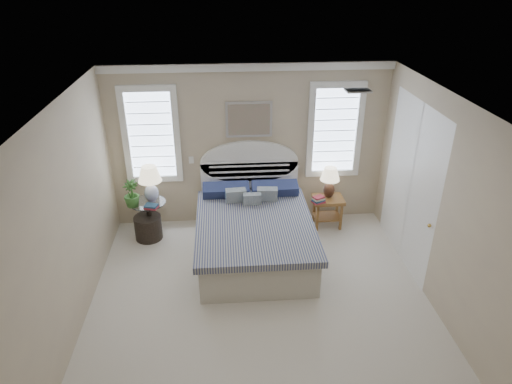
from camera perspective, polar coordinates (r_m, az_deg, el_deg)
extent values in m
cube|color=beige|center=(6.04, 0.81, -15.21)|extent=(4.50, 5.00, 0.01)
cube|color=white|center=(4.69, 1.03, 10.13)|extent=(4.50, 5.00, 0.01)
cube|color=#C4B493|center=(7.48, -0.89, 5.70)|extent=(4.50, 0.02, 2.70)
cube|color=#C4B493|center=(5.52, -23.11, -4.79)|extent=(0.02, 5.00, 2.70)
cube|color=#C4B493|center=(5.87, 23.37, -2.93)|extent=(0.02, 5.00, 2.70)
cube|color=white|center=(7.08, -0.94, 15.37)|extent=(4.50, 0.08, 0.12)
cube|color=#B2B2B2|center=(5.68, 12.64, 12.28)|extent=(0.30, 0.20, 0.02)
cube|color=white|center=(7.55, -8.10, 3.98)|extent=(0.08, 0.01, 0.12)
cube|color=#C9DEFF|center=(7.45, -12.96, 6.96)|extent=(0.90, 0.06, 1.60)
cube|color=#C9DEFF|center=(7.59, 9.81, 7.63)|extent=(0.90, 0.06, 1.60)
cube|color=silver|center=(7.29, -0.89, 9.04)|extent=(0.74, 0.04, 0.58)
cube|color=white|center=(6.88, 18.74, 0.87)|extent=(0.02, 1.80, 2.40)
cube|color=beige|center=(6.93, -0.19, -6.15)|extent=(1.60, 2.10, 0.55)
cube|color=navy|center=(6.72, -0.16, -4.12)|extent=(1.72, 2.15, 0.10)
cube|color=white|center=(7.75, -0.82, 0.02)|extent=(1.62, 0.08, 1.10)
cube|color=navy|center=(7.41, -3.77, 0.18)|extent=(0.75, 0.31, 0.23)
cube|color=navy|center=(7.46, 2.39, 0.40)|extent=(0.75, 0.31, 0.23)
cube|color=#304E6D|center=(7.22, -2.54, -0.74)|extent=(0.33, 0.20, 0.34)
cube|color=#304E6D|center=(7.25, 1.42, -0.59)|extent=(0.33, 0.20, 0.34)
cube|color=#304E6D|center=(7.15, -0.50, -1.18)|extent=(0.28, 0.14, 0.29)
cylinder|color=black|center=(7.76, -12.90, -5.24)|extent=(0.32, 0.32, 0.03)
cylinder|color=black|center=(7.61, -13.11, -3.42)|extent=(0.08, 0.08, 0.60)
cylinder|color=silver|center=(7.46, -13.36, -1.30)|extent=(0.56, 0.56, 0.02)
cube|color=brown|center=(7.71, 9.02, -0.94)|extent=(0.50, 0.40, 0.06)
cube|color=brown|center=(7.86, 8.86, -3.00)|extent=(0.44, 0.34, 0.03)
cube|color=brown|center=(7.66, 7.67, -3.27)|extent=(0.04, 0.04, 0.47)
cube|color=brown|center=(7.92, 7.24, -2.19)|extent=(0.04, 0.04, 0.47)
cube|color=brown|center=(7.75, 10.57, -3.13)|extent=(0.04, 0.04, 0.47)
cube|color=brown|center=(8.00, 10.05, -2.06)|extent=(0.04, 0.04, 0.47)
cylinder|color=black|center=(7.62, -13.31, -4.32)|extent=(0.46, 0.46, 0.40)
cylinder|color=white|center=(7.48, -12.84, -0.94)|extent=(0.15, 0.15, 0.03)
ellipsoid|color=white|center=(7.43, -12.93, -0.14)|extent=(0.27, 0.27, 0.28)
cylinder|color=gold|center=(7.35, -13.07, 1.07)|extent=(0.04, 0.04, 0.10)
cylinder|color=black|center=(7.75, 9.05, -0.41)|extent=(0.13, 0.13, 0.03)
ellipsoid|color=black|center=(7.70, 9.11, 0.26)|extent=(0.24, 0.24, 0.25)
cylinder|color=gold|center=(7.64, 9.19, 1.28)|extent=(0.03, 0.03, 0.09)
imported|color=#327D33|center=(7.30, -15.31, -0.20)|extent=(0.30, 0.30, 0.44)
cube|color=#A32836|center=(7.26, -12.96, -1.87)|extent=(0.24, 0.20, 0.03)
cube|color=navy|center=(7.25, -12.98, -1.67)|extent=(0.22, 0.18, 0.03)
cube|color=#A32836|center=(7.52, 7.80, -1.22)|extent=(0.24, 0.21, 0.03)
cube|color=navy|center=(7.50, 7.82, -1.04)|extent=(0.23, 0.20, 0.03)
cube|color=beige|center=(7.49, 7.83, -0.85)|extent=(0.21, 0.19, 0.03)
cube|color=#A32836|center=(7.48, 7.84, -0.66)|extent=(0.20, 0.17, 0.03)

